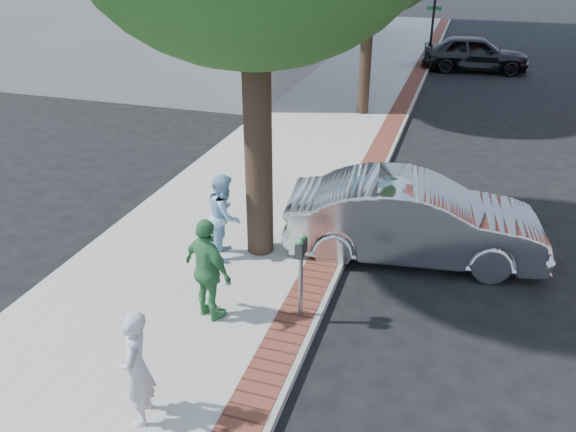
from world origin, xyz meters
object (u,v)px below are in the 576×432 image
at_px(parking_meter, 301,260).
at_px(bg_car, 475,53).
at_px(person_officer, 225,215).
at_px(person_gray, 136,368).
at_px(sedan_silver, 414,219).
at_px(person_green, 208,270).

bearing_deg(parking_meter, bg_car, 83.72).
bearing_deg(person_officer, person_gray, 174.19).
bearing_deg(person_gray, sedan_silver, 133.15).
bearing_deg(bg_car, person_green, 164.81).
xyz_separation_m(sedan_silver, bg_car, (0.81, 18.02, 0.01)).
height_order(sedan_silver, bg_car, bg_car).
bearing_deg(parking_meter, person_officer, 143.02).
relative_size(person_gray, person_green, 0.92).
relative_size(person_officer, sedan_silver, 0.34).
relative_size(person_officer, bg_car, 0.35).
distance_m(person_green, bg_car, 21.58).
relative_size(person_gray, sedan_silver, 0.33).
xyz_separation_m(parking_meter, person_gray, (-1.32, -2.73, -0.24)).
height_order(person_gray, bg_car, person_gray).
relative_size(parking_meter, person_gray, 0.90).
distance_m(parking_meter, person_gray, 3.04).
distance_m(person_officer, sedan_silver, 3.67).
height_order(person_green, bg_car, person_green).
relative_size(parking_meter, person_green, 0.83).
relative_size(parking_meter, bg_car, 0.31).
height_order(person_green, sedan_silver, person_green).
xyz_separation_m(person_gray, bg_car, (3.60, 23.52, -0.15)).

